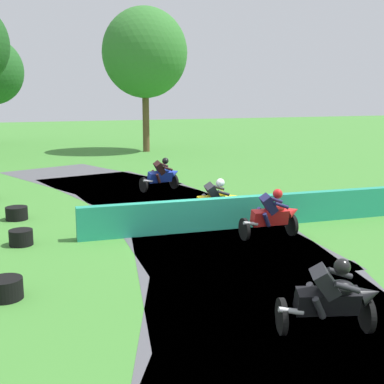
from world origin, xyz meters
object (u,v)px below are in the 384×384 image
motorcycle_lead_black (332,298)px  tire_stack_mid_a (5,289)px  motorcycle_fourth_blue (162,175)px  tire_stack_mid_b (21,237)px  motorcycle_chase_red (273,215)px  motorcycle_trailing_yellow (215,201)px  tire_stack_far (17,213)px

motorcycle_lead_black → tire_stack_mid_a: size_ratio=2.59×
motorcycle_fourth_blue → tire_stack_mid_b: motorcycle_fourth_blue is taller
motorcycle_chase_red → motorcycle_trailing_yellow: 2.36m
motorcycle_lead_black → tire_stack_far: motorcycle_lead_black is taller
motorcycle_lead_black → motorcycle_fourth_blue: motorcycle_fourth_blue is taller
motorcycle_lead_black → motorcycle_trailing_yellow: size_ratio=1.00×
motorcycle_lead_black → tire_stack_far: (-4.49, 9.79, -0.44)m
tire_stack_mid_b → tire_stack_far: size_ratio=0.91×
tire_stack_mid_a → tire_stack_far: bearing=86.6°
tire_stack_mid_a → tire_stack_far: 6.42m
motorcycle_lead_black → tire_stack_mid_b: motorcycle_lead_black is taller
motorcycle_lead_black → motorcycle_fourth_blue: (1.09, 12.77, 0.00)m
motorcycle_fourth_blue → tire_stack_far: size_ratio=2.60×
motorcycle_chase_red → tire_stack_far: (-6.35, 4.55, -0.45)m
tire_stack_mid_b → tire_stack_mid_a: bearing=-96.6°
tire_stack_mid_b → motorcycle_lead_black: bearing=-57.2°
tire_stack_mid_a → tire_stack_mid_b: bearing=83.4°
motorcycle_chase_red → motorcycle_fourth_blue: motorcycle_chase_red is taller
motorcycle_lead_black → tire_stack_mid_b: bearing=122.8°
tire_stack_mid_a → tire_stack_far: same height
motorcycle_chase_red → tire_stack_far: motorcycle_chase_red is taller
tire_stack_mid_a → tire_stack_mid_b: (0.41, 3.55, 0.00)m
motorcycle_trailing_yellow → motorcycle_fourth_blue: (-0.07, 5.27, 0.00)m
motorcycle_chase_red → motorcycle_fourth_blue: 7.57m
tire_stack_mid_a → motorcycle_fourth_blue: bearing=57.6°
motorcycle_fourth_blue → tire_stack_mid_b: size_ratio=2.88×
motorcycle_trailing_yellow → tire_stack_mid_a: motorcycle_trailing_yellow is taller
motorcycle_fourth_blue → tire_stack_mid_a: 11.13m
motorcycle_chase_red → tire_stack_mid_b: 6.56m
motorcycle_chase_red → motorcycle_fourth_blue: (-0.77, 7.53, -0.01)m
motorcycle_trailing_yellow → tire_stack_mid_b: motorcycle_trailing_yellow is taller
motorcycle_lead_black → motorcycle_fourth_blue: size_ratio=0.98×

